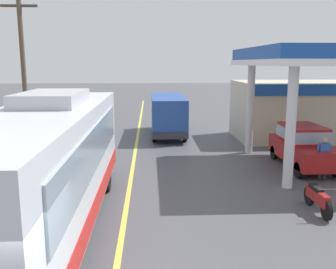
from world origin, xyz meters
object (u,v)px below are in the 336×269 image
minibus_opposing_lane (168,112)px  motorcycle_parked_forecourt (318,198)px  coach_bus_main (47,171)px  car_at_pump (303,144)px  pedestrian_near_pump (324,156)px  pedestrian_by_shop (297,137)px

minibus_opposing_lane → motorcycle_parked_forecourt: minibus_opposing_lane is taller
coach_bus_main → car_at_pump: coach_bus_main is taller
car_at_pump → motorcycle_parked_forecourt: size_ratio=2.33×
coach_bus_main → car_at_pump: bearing=33.0°
pedestrian_near_pump → coach_bus_main: bearing=-155.5°
minibus_opposing_lane → motorcycle_parked_forecourt: bearing=-72.6°
coach_bus_main → pedestrian_near_pump: bearing=24.5°
car_at_pump → minibus_opposing_lane: minibus_opposing_lane is taller
motorcycle_parked_forecourt → pedestrian_near_pump: size_ratio=1.08×
motorcycle_parked_forecourt → pedestrian_near_pump: pedestrian_near_pump is taller
pedestrian_near_pump → pedestrian_by_shop: bearing=83.7°
motorcycle_parked_forecourt → pedestrian_by_shop: pedestrian_by_shop is taller
motorcycle_parked_forecourt → pedestrian_by_shop: size_ratio=1.08×
pedestrian_near_pump → pedestrian_by_shop: same height
minibus_opposing_lane → pedestrian_by_shop: 8.23m
car_at_pump → pedestrian_near_pump: car_at_pump is taller
car_at_pump → pedestrian_by_shop: size_ratio=2.53×
minibus_opposing_lane → motorcycle_parked_forecourt: (3.94, -12.54, -1.03)m
motorcycle_parked_forecourt → coach_bus_main: bearing=-172.1°
minibus_opposing_lane → pedestrian_by_shop: (6.01, -5.59, -0.54)m
pedestrian_near_pump → pedestrian_by_shop: size_ratio=1.00×
coach_bus_main → car_at_pump: 11.10m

